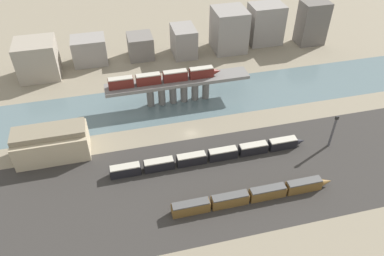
{
  "coord_description": "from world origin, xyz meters",
  "views": [
    {
      "loc": [
        -23.71,
        -98.51,
        85.54
      ],
      "look_at": [
        0.0,
        -1.82,
        3.95
      ],
      "focal_mm": 35.0,
      "sensor_mm": 36.0,
      "label": 1
    }
  ],
  "objects_px": {
    "train_on_bridge": "(165,77)",
    "signal_tower": "(333,131)",
    "warehouse_building": "(52,143)",
    "train_yard_mid": "(211,156)",
    "train_yard_near": "(253,195)"
  },
  "relations": [
    {
      "from": "train_on_bridge",
      "to": "signal_tower",
      "type": "relative_size",
      "value": 3.41
    },
    {
      "from": "train_yard_near",
      "to": "warehouse_building",
      "type": "relative_size",
      "value": 2.13
    },
    {
      "from": "train_on_bridge",
      "to": "warehouse_building",
      "type": "bearing_deg",
      "value": -153.91
    },
    {
      "from": "train_yard_mid",
      "to": "signal_tower",
      "type": "bearing_deg",
      "value": -3.93
    },
    {
      "from": "train_yard_mid",
      "to": "warehouse_building",
      "type": "bearing_deg",
      "value": 163.45
    },
    {
      "from": "train_yard_near",
      "to": "train_yard_mid",
      "type": "height_order",
      "value": "train_yard_near"
    },
    {
      "from": "train_yard_mid",
      "to": "train_on_bridge",
      "type": "bearing_deg",
      "value": 103.28
    },
    {
      "from": "train_on_bridge",
      "to": "train_yard_mid",
      "type": "relative_size",
      "value": 0.65
    },
    {
      "from": "train_yard_mid",
      "to": "signal_tower",
      "type": "xyz_separation_m",
      "value": [
        41.08,
        -2.82,
        4.53
      ]
    },
    {
      "from": "warehouse_building",
      "to": "signal_tower",
      "type": "height_order",
      "value": "signal_tower"
    },
    {
      "from": "train_yard_near",
      "to": "warehouse_building",
      "type": "bearing_deg",
      "value": 149.35
    },
    {
      "from": "train_yard_near",
      "to": "train_on_bridge",
      "type": "bearing_deg",
      "value": 106.07
    },
    {
      "from": "train_yard_mid",
      "to": "warehouse_building",
      "type": "distance_m",
      "value": 51.73
    },
    {
      "from": "warehouse_building",
      "to": "train_yard_near",
      "type": "bearing_deg",
      "value": -30.65
    },
    {
      "from": "train_yard_mid",
      "to": "train_yard_near",
      "type": "bearing_deg",
      "value": -69.0
    }
  ]
}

